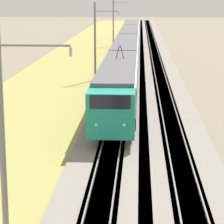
{
  "coord_description": "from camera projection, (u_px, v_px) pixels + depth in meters",
  "views": [
    {
      "loc": [
        -10.76,
        -1.61,
        8.99
      ],
      "look_at": [
        19.67,
        0.0,
        2.17
      ],
      "focal_mm": 85.0,
      "sensor_mm": 36.0,
      "label": 1
    }
  ],
  "objects": [
    {
      "name": "passenger_train",
      "position": [
        128.0,
        45.0,
        70.2
      ],
      "size": [
        83.55,
        2.86,
        4.94
      ],
      "rotation": [
        0.0,
        0.0,
        3.14
      ],
      "color": "teal",
      "rests_on": "ground"
    },
    {
      "name": "ballast_main",
      "position": [
        126.0,
        72.0,
        61.23
      ],
      "size": [
        240.0,
        4.4,
        0.3
      ],
      "color": "gray",
      "rests_on": "ground"
    },
    {
      "name": "catenary_mast_mid",
      "position": [
        96.0,
        41.0,
        54.68
      ],
      "size": [
        0.22,
        2.56,
        8.15
      ],
      "color": "slate",
      "rests_on": "ground"
    },
    {
      "name": "catenary_mast_near",
      "position": [
        4.0,
        136.0,
        17.97
      ],
      "size": [
        0.22,
        2.56,
        8.24
      ],
      "color": "slate",
      "rests_on": "ground"
    },
    {
      "name": "ballast_adjacent",
      "position": [
        159.0,
        72.0,
        61.03
      ],
      "size": [
        240.0,
        4.4,
        0.3
      ],
      "color": "gray",
      "rests_on": "ground"
    },
    {
      "name": "track_adjacent",
      "position": [
        159.0,
        72.0,
        61.03
      ],
      "size": [
        240.0,
        1.57,
        0.45
      ],
      "color": "#4C4238",
      "rests_on": "ground"
    },
    {
      "name": "track_main",
      "position": [
        126.0,
        72.0,
        61.22
      ],
      "size": [
        240.0,
        1.57,
        0.45
      ],
      "color": "#4C4238",
      "rests_on": "ground"
    },
    {
      "name": "catenary_mast_far",
      "position": [
        114.0,
        21.0,
        91.35
      ],
      "size": [
        0.22,
        2.56,
        8.42
      ],
      "color": "slate",
      "rests_on": "ground"
    },
    {
      "name": "grass_verge",
      "position": [
        70.0,
        72.0,
        61.58
      ],
      "size": [
        240.0,
        11.55,
        0.12
      ],
      "color": "#99934C",
      "rests_on": "ground"
    }
  ]
}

